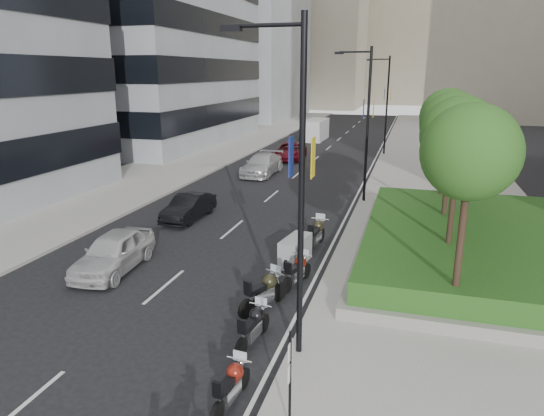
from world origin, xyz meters
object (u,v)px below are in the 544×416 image
at_px(lamp_post_0, 296,178).
at_px(motorcycle_5, 295,251).
at_px(parking_sign, 290,375).
at_px(delivery_van, 315,131).
at_px(lamp_post_1, 365,118).
at_px(motorcycle_3, 264,292).
at_px(motorcycle_2, 253,326).
at_px(motorcycle_4, 298,271).
at_px(lamp_post_2, 385,100).
at_px(motorcycle_6, 316,234).
at_px(car_d, 290,151).
at_px(car_a, 114,252).
at_px(car_c, 262,165).
at_px(motorcycle_1, 231,386).
at_px(car_b, 189,207).

distance_m(lamp_post_0, motorcycle_5, 8.05).
relative_size(parking_sign, delivery_van, 0.45).
bearing_deg(lamp_post_1, motorcycle_3, -96.19).
height_order(motorcycle_2, motorcycle_4, motorcycle_4).
bearing_deg(lamp_post_1, parking_sign, -88.12).
distance_m(lamp_post_2, motorcycle_5, 28.90).
height_order(motorcycle_3, delivery_van, delivery_van).
xyz_separation_m(motorcycle_6, car_d, (-6.74, 21.60, 0.10)).
bearing_deg(car_a, lamp_post_1, 53.30).
relative_size(lamp_post_2, motorcycle_4, 4.35).
height_order(lamp_post_0, car_c, lamp_post_0).
xyz_separation_m(lamp_post_2, car_c, (-8.22, -11.79, -4.28)).
xyz_separation_m(lamp_post_1, delivery_van, (-8.18, 26.39, -3.98)).
relative_size(lamp_post_2, car_a, 1.99).
relative_size(motorcycle_1, motorcycle_4, 0.95).
bearing_deg(motorcycle_1, car_b, 34.92).
distance_m(motorcycle_1, delivery_van, 46.43).
bearing_deg(car_d, motorcycle_3, -81.30).
xyz_separation_m(lamp_post_0, car_d, (-7.83, 30.27, -4.33)).
bearing_deg(lamp_post_0, parking_sign, -77.67).
relative_size(motorcycle_3, delivery_van, 0.39).
relative_size(lamp_post_0, motorcycle_4, 4.35).
height_order(lamp_post_1, delivery_van, lamp_post_1).
relative_size(motorcycle_4, car_b, 0.51).
bearing_deg(motorcycle_5, motorcycle_2, -167.91).
bearing_deg(car_c, motorcycle_1, -72.91).
distance_m(lamp_post_0, motorcycle_3, 5.28).
bearing_deg(lamp_post_2, motorcycle_4, -91.82).
xyz_separation_m(car_a, delivery_van, (0.10, 39.56, 0.31)).
xyz_separation_m(lamp_post_0, parking_sign, (0.66, -3.00, -3.61)).
bearing_deg(delivery_van, car_b, -89.26).
bearing_deg(motorcycle_1, parking_sign, -103.42).
distance_m(motorcycle_4, motorcycle_5, 2.04).
relative_size(lamp_post_2, car_d, 1.69).
relative_size(lamp_post_0, car_d, 1.69).
height_order(parking_sign, car_b, parking_sign).
xyz_separation_m(car_c, delivery_van, (0.04, 20.18, 0.30)).
height_order(motorcycle_6, car_c, car_c).
height_order(car_c, car_d, car_c).
bearing_deg(motorcycle_5, car_d, 24.34).
relative_size(lamp_post_1, car_d, 1.69).
height_order(motorcycle_2, car_d, car_d).
relative_size(motorcycle_3, motorcycle_5, 1.11).
bearing_deg(parking_sign, delivery_van, 100.79).
bearing_deg(motorcycle_2, motorcycle_5, 9.85).
height_order(parking_sign, car_c, parking_sign).
relative_size(lamp_post_0, car_a, 1.99).
bearing_deg(motorcycle_6, motorcycle_3, -178.91).
bearing_deg(motorcycle_4, lamp_post_0, -153.62).
bearing_deg(delivery_van, motorcycle_3, -79.59).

